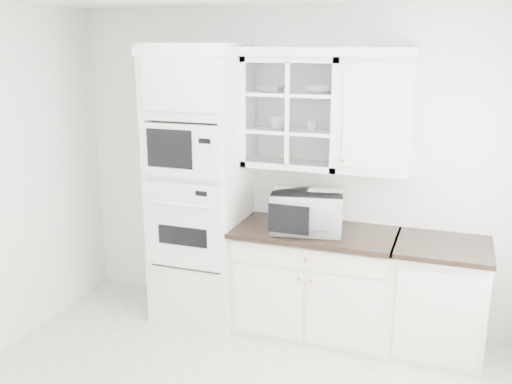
% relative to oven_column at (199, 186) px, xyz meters
% --- Properties ---
extents(room_shell, '(4.00, 3.50, 2.70)m').
position_rel_oven_column_xyz_m(room_shell, '(0.75, -0.99, 0.58)').
color(room_shell, white).
rests_on(room_shell, ground).
extents(oven_column, '(0.76, 0.68, 2.40)m').
position_rel_oven_column_xyz_m(oven_column, '(0.00, 0.00, 0.00)').
color(oven_column, white).
rests_on(oven_column, ground).
extents(base_cabinet_run, '(1.32, 0.67, 0.92)m').
position_rel_oven_column_xyz_m(base_cabinet_run, '(1.03, 0.03, -0.74)').
color(base_cabinet_run, white).
rests_on(base_cabinet_run, ground).
extents(extra_base_cabinet, '(0.72, 0.67, 0.92)m').
position_rel_oven_column_xyz_m(extra_base_cabinet, '(2.03, 0.03, -0.74)').
color(extra_base_cabinet, white).
rests_on(extra_base_cabinet, ground).
extents(upper_cabinet_glass, '(0.80, 0.33, 0.90)m').
position_rel_oven_column_xyz_m(upper_cabinet_glass, '(0.78, 0.17, 0.65)').
color(upper_cabinet_glass, white).
rests_on(upper_cabinet_glass, room_shell).
extents(upper_cabinet_solid, '(0.55, 0.33, 0.90)m').
position_rel_oven_column_xyz_m(upper_cabinet_solid, '(1.46, 0.17, 0.65)').
color(upper_cabinet_solid, white).
rests_on(upper_cabinet_solid, room_shell).
extents(crown_molding, '(2.14, 0.38, 0.07)m').
position_rel_oven_column_xyz_m(crown_molding, '(0.68, 0.14, 1.14)').
color(crown_molding, white).
rests_on(crown_molding, room_shell).
extents(countertop_microwave, '(0.64, 0.56, 0.33)m').
position_rel_oven_column_xyz_m(countertop_microwave, '(0.97, -0.02, -0.12)').
color(countertop_microwave, white).
rests_on(countertop_microwave, base_cabinet_run).
extents(bowl_a, '(0.24, 0.24, 0.05)m').
position_rel_oven_column_xyz_m(bowl_a, '(0.59, 0.15, 0.84)').
color(bowl_a, white).
rests_on(bowl_a, upper_cabinet_glass).
extents(bowl_b, '(0.25, 0.25, 0.07)m').
position_rel_oven_column_xyz_m(bowl_b, '(0.99, 0.17, 0.84)').
color(bowl_b, white).
rests_on(bowl_b, upper_cabinet_glass).
extents(cup_a, '(0.17, 0.17, 0.11)m').
position_rel_oven_column_xyz_m(cup_a, '(0.65, 0.15, 0.57)').
color(cup_a, white).
rests_on(cup_a, upper_cabinet_glass).
extents(cup_b, '(0.11, 0.11, 0.08)m').
position_rel_oven_column_xyz_m(cup_b, '(0.94, 0.15, 0.55)').
color(cup_b, white).
rests_on(cup_b, upper_cabinet_glass).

